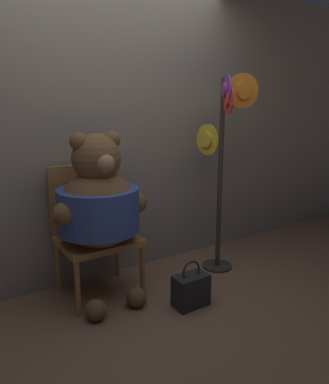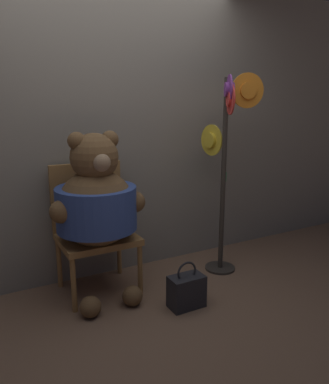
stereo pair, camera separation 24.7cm
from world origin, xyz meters
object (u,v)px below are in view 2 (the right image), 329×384
handbag_on_ground (186,291)px  chair (93,224)px  teddy_bear (97,203)px  hat_display_rack (226,151)px

handbag_on_ground → chair: bearing=127.1°
teddy_bear → handbag_on_ground: teddy_bear is taller
chair → teddy_bear: 0.29m
chair → teddy_bear: teddy_bear is taller
hat_display_rack → handbag_on_ground: bearing=-147.3°
chair → teddy_bear: bearing=-96.8°
teddy_bear → chair: bearing=83.2°
chair → handbag_on_ground: 0.93m
handbag_on_ground → teddy_bear: bearing=137.3°
teddy_bear → handbag_on_ground: (0.52, -0.48, -0.64)m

